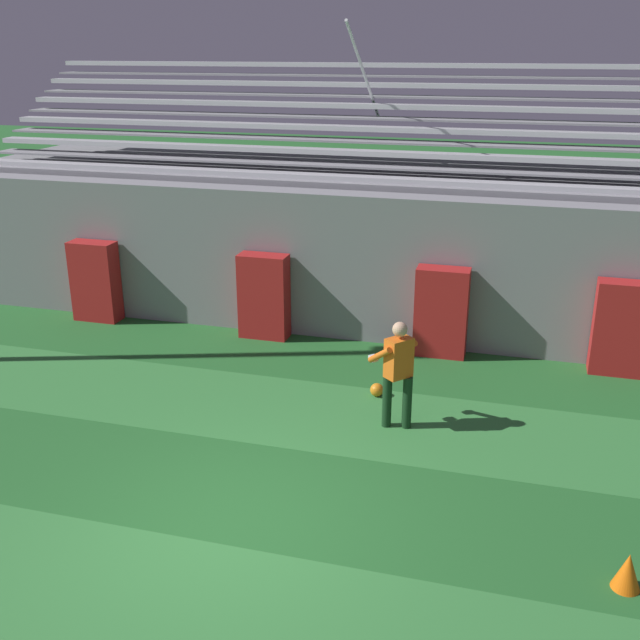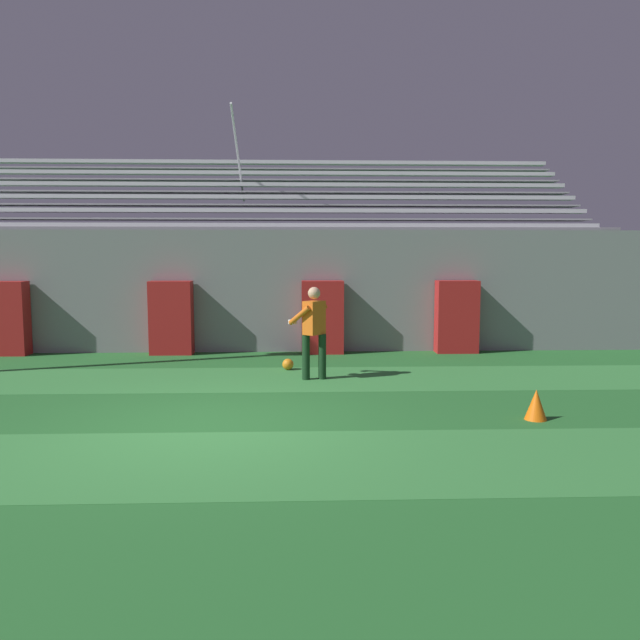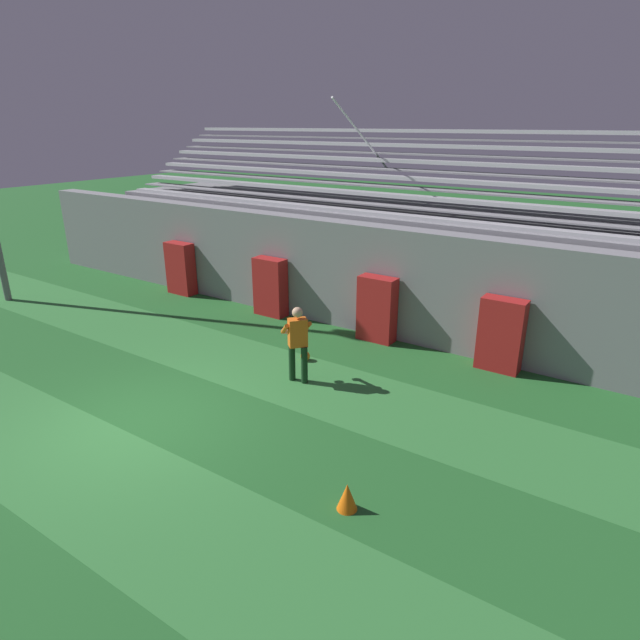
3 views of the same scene
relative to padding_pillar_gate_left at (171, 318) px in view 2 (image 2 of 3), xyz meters
The scene contains 12 objects.
ground_plane 6.24m from the padding_pillar_gate_left, 74.03° to the right, with size 80.00×80.00×0.00m, color #236028.
turf_stripe_mid 7.67m from the padding_pillar_gate_left, 77.09° to the right, with size 28.00×2.26×0.01m, color #337A38.
turf_stripe_far 3.48m from the padding_pillar_gate_left, 59.70° to the right, with size 28.00×2.26×0.01m, color #337A38.
back_wall 1.88m from the padding_pillar_gate_left, 17.90° to the left, with size 24.00×0.60×2.80m, color gray.
padding_pillar_gate_left is the anchor object (origin of this frame).
padding_pillar_gate_right 3.41m from the padding_pillar_gate_left, ahead, with size 0.94×0.44×1.65m, color #B21E1E.
padding_pillar_far_left 3.66m from the padding_pillar_gate_left, behind, with size 0.94×0.44×1.65m, color #B21E1E.
padding_pillar_far_right 6.48m from the padding_pillar_gate_left, ahead, with size 0.94×0.44×1.65m, color #B21E1E.
bleacher_stand 3.73m from the padding_pillar_gate_left, 62.29° to the left, with size 18.00×4.75×5.83m.
goalkeeper 4.31m from the padding_pillar_gate_left, 43.48° to the right, with size 0.73×0.74×1.67m.
soccer_ball 3.41m from the padding_pillar_gate_left, 37.48° to the right, with size 0.22×0.22×0.22m, color orange.
traffic_cone 8.46m from the padding_pillar_gate_left, 43.82° to the right, with size 0.30×0.30×0.42m, color orange.
Camera 2 is at (1.13, -8.10, 2.25)m, focal length 35.00 mm.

